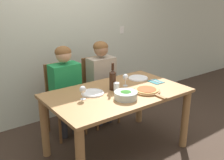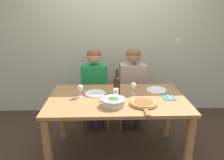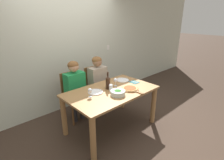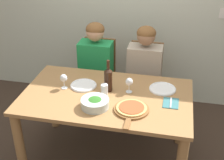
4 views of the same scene
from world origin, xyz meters
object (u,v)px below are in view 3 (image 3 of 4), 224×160
(wine_glass_left, at_px, (90,91))
(water_tumbler, at_px, (111,88))
(person_man, at_px, (98,79))
(chair_left, at_px, (73,94))
(pizza_on_board, at_px, (130,89))
(wine_glass_right, at_px, (116,81))
(wine_bottle, at_px, (108,82))
(fork_on_napkin, at_px, (134,82))
(broccoli_bowl, at_px, (118,93))
(dinner_plate_left, at_px, (96,92))
(person_woman, at_px, (75,86))
(chair_right, at_px, (95,87))
(dinner_plate_right, at_px, (123,80))

(wine_glass_left, relative_size, water_tumbler, 1.33)
(water_tumbler, bearing_deg, person_man, 68.02)
(chair_left, height_order, pizza_on_board, chair_left)
(chair_left, bearing_deg, wine_glass_right, -55.85)
(wine_bottle, bearing_deg, pizza_on_board, -46.79)
(water_tumbler, bearing_deg, fork_on_napkin, -1.02)
(wine_glass_left, bearing_deg, person_man, 43.81)
(chair_left, xyz_separation_m, broccoli_bowl, (0.24, -1.05, 0.31))
(dinner_plate_left, relative_size, pizza_on_board, 0.58)
(water_tumbler, xyz_separation_m, fork_on_napkin, (0.62, -0.01, -0.05))
(broccoli_bowl, relative_size, water_tumbler, 2.21)
(chair_left, distance_m, fork_on_napkin, 1.26)
(person_woman, bearing_deg, wine_bottle, -65.08)
(pizza_on_board, bearing_deg, wine_glass_right, 103.34)
(chair_right, distance_m, wine_glass_right, 0.82)
(broccoli_bowl, relative_size, wine_glass_right, 1.66)
(person_woman, xyz_separation_m, dinner_plate_left, (0.04, -0.60, 0.05))
(chair_right, xyz_separation_m, dinner_plate_left, (-0.53, -0.71, 0.27))
(person_man, height_order, wine_glass_right, person_man)
(wine_glass_left, bearing_deg, wine_glass_right, 5.51)
(broccoli_bowl, height_order, wine_glass_right, wine_glass_right)
(person_man, bearing_deg, broccoli_bowl, -109.29)
(person_man, xyz_separation_m, wine_glass_left, (-0.70, -0.68, 0.14))
(chair_left, xyz_separation_m, pizza_on_board, (0.57, -1.04, 0.28))
(chair_left, height_order, wine_glass_right, chair_left)
(chair_right, distance_m, water_tumbler, 0.94)
(person_man, bearing_deg, water_tumbler, -111.98)
(person_man, height_order, water_tumbler, person_man)
(person_woman, distance_m, broccoli_bowl, 0.97)
(chair_right, bearing_deg, fork_on_napkin, -68.74)
(person_man, relative_size, pizza_on_board, 2.73)
(wine_glass_right, bearing_deg, water_tumbler, -154.20)
(dinner_plate_left, distance_m, pizza_on_board, 0.62)
(broccoli_bowl, distance_m, wine_glass_right, 0.41)
(broccoli_bowl, relative_size, wine_glass_left, 1.66)
(wine_glass_left, bearing_deg, wine_bottle, 6.72)
(wine_bottle, xyz_separation_m, fork_on_napkin, (0.61, -0.10, -0.12))
(pizza_on_board, xyz_separation_m, water_tumbler, (-0.29, 0.20, 0.04))
(dinner_plate_right, distance_m, wine_glass_left, 0.96)
(chair_left, xyz_separation_m, chair_right, (0.57, 0.00, 0.00))
(person_man, xyz_separation_m, fork_on_napkin, (0.33, -0.73, 0.04))
(chair_left, relative_size, wine_bottle, 3.02)
(person_man, xyz_separation_m, broccoli_bowl, (-0.33, -0.93, 0.08))
(wine_glass_right, bearing_deg, dinner_plate_right, 20.33)
(person_woman, distance_m, dinner_plate_right, 0.95)
(wine_bottle, bearing_deg, person_man, 65.96)
(chair_left, height_order, chair_right, same)
(chair_left, bearing_deg, wine_bottle, -68.59)
(dinner_plate_left, height_order, fork_on_napkin, dinner_plate_left)
(dinner_plate_left, distance_m, dinner_plate_right, 0.78)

